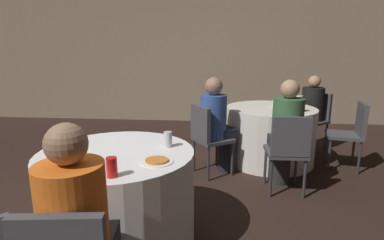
% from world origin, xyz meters
% --- Properties ---
extents(ground_plane, '(16.00, 16.00, 0.00)m').
position_xyz_m(ground_plane, '(0.00, 0.00, 0.00)').
color(ground_plane, black).
extents(wall_back, '(16.00, 0.06, 2.80)m').
position_xyz_m(wall_back, '(0.00, 4.18, 1.40)').
color(wall_back, gray).
rests_on(wall_back, ground_plane).
extents(table_near, '(1.17, 1.17, 0.75)m').
position_xyz_m(table_near, '(0.19, -0.10, 0.37)').
color(table_near, white).
rests_on(table_near, ground_plane).
extents(table_far, '(1.19, 1.19, 0.75)m').
position_xyz_m(table_far, '(1.65, 1.84, 0.37)').
color(table_far, white).
rests_on(table_far, ground_plane).
extents(chair_far_east, '(0.47, 0.47, 0.86)m').
position_xyz_m(chair_far_east, '(2.63, 1.64, 0.53)').
color(chair_far_east, '#47474C').
rests_on(chair_far_east, ground_plane).
extents(chair_far_southwest, '(0.56, 0.56, 0.86)m').
position_xyz_m(chair_far_southwest, '(0.81, 1.27, 0.53)').
color(chair_far_southwest, '#47474C').
rests_on(chair_far_southwest, ground_plane).
extents(chair_far_northeast, '(0.56, 0.56, 0.86)m').
position_xyz_m(chair_far_northeast, '(2.42, 2.47, 0.53)').
color(chair_far_northeast, '#47474C').
rests_on(chair_far_northeast, ground_plane).
extents(chair_far_south, '(0.41, 0.41, 0.86)m').
position_xyz_m(chair_far_south, '(1.67, 0.83, 0.53)').
color(chair_far_south, '#47474C').
rests_on(chair_far_south, ground_plane).
extents(person_black_shirt, '(0.46, 0.45, 1.14)m').
position_xyz_m(person_black_shirt, '(2.30, 2.37, 0.57)').
color(person_black_shirt, '#4C4238').
rests_on(person_black_shirt, ground_plane).
extents(person_blue_shirt, '(0.47, 0.43, 1.19)m').
position_xyz_m(person_blue_shirt, '(0.95, 1.36, 0.60)').
color(person_blue_shirt, black).
rests_on(person_blue_shirt, ground_plane).
extents(person_orange_shirt, '(0.33, 0.49, 1.19)m').
position_xyz_m(person_orange_shirt, '(0.29, -0.93, 0.59)').
color(person_orange_shirt, '#282828').
rests_on(person_orange_shirt, ground_plane).
extents(person_green_jacket, '(0.32, 0.50, 1.21)m').
position_xyz_m(person_green_jacket, '(1.66, 0.99, 0.60)').
color(person_green_jacket, '#282828').
rests_on(person_green_jacket, ground_plane).
extents(pizza_plate_near, '(0.23, 0.23, 0.02)m').
position_xyz_m(pizza_plate_near, '(0.54, -0.28, 0.76)').
color(pizza_plate_near, white).
rests_on(pizza_plate_near, table_near).
extents(soda_can_silver, '(0.07, 0.07, 0.12)m').
position_xyz_m(soda_can_silver, '(0.56, 0.05, 0.81)').
color(soda_can_silver, silver).
rests_on(soda_can_silver, table_near).
extents(soda_can_red, '(0.07, 0.07, 0.12)m').
position_xyz_m(soda_can_red, '(0.32, -0.55, 0.81)').
color(soda_can_red, red).
rests_on(soda_can_red, table_near).
extents(bottle_far, '(0.09, 0.09, 0.21)m').
position_xyz_m(bottle_far, '(1.93, 1.56, 0.85)').
color(bottle_far, silver).
rests_on(bottle_far, table_far).
extents(cup_far, '(0.09, 0.09, 0.09)m').
position_xyz_m(cup_far, '(1.71, 1.90, 0.79)').
color(cup_far, silver).
rests_on(cup_far, table_far).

